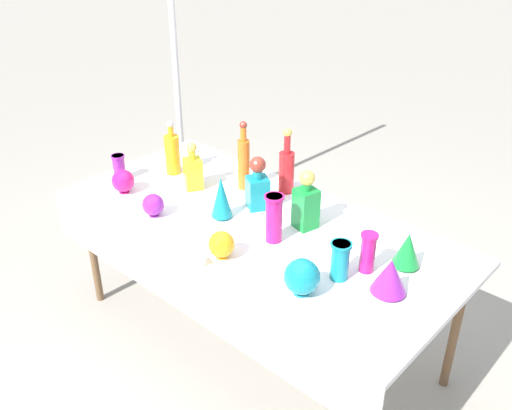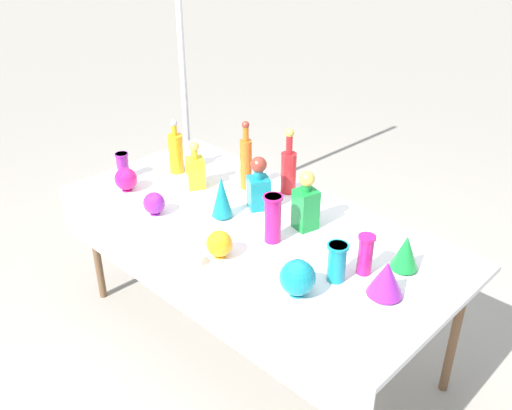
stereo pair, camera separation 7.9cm
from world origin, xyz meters
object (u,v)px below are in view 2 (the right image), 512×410
Objects in this scene: tall_bottle_0 at (176,152)px; round_bowl_3 at (126,179)px; slender_vase_2 at (273,217)px; round_bowl_1 at (219,244)px; square_decanter_1 at (259,186)px; tall_bottle_1 at (246,161)px; fluted_vase_2 at (406,252)px; round_bowl_2 at (154,203)px; slender_vase_3 at (365,253)px; square_decanter_2 at (195,169)px; round_bowl_0 at (297,278)px; fluted_vase_1 at (222,197)px; slender_vase_1 at (123,165)px; tall_bottle_2 at (289,169)px; square_decanter_0 at (306,204)px; canopy_pole at (184,84)px; slender_vase_0 at (337,261)px; fluted_vase_0 at (386,278)px.

round_bowl_3 is (-0.01, -0.34, -0.06)m from tall_bottle_0.
round_bowl_1 is (-0.08, -0.27, -0.06)m from slender_vase_2.
tall_bottle_1 is at bearing 151.04° from square_decanter_1.
fluted_vase_2 reaches higher than round_bowl_2.
square_decanter_1 is at bearing 172.23° from slender_vase_3.
tall_bottle_1 reaches higher than square_decanter_2.
round_bowl_0 is at bearing 0.41° from round_bowl_2.
fluted_vase_1 reaches higher than round_bowl_3.
round_bowl_2 is (0.47, -0.13, -0.02)m from slender_vase_1.
square_decanter_0 is (0.31, -0.23, -0.01)m from tall_bottle_2.
slender_vase_1 is 1.54m from slender_vase_3.
canopy_pole reaches higher than slender_vase_3.
tall_bottle_0 is 2.03× the size of round_bowl_0.
square_decanter_1 is 0.42m from square_decanter_2.
slender_vase_1 is 1.42m from round_bowl_0.
tall_bottle_1 reaches higher than round_bowl_1.
slender_vase_1 is 1.67m from fluted_vase_2.
square_decanter_1 is at bearing -28.96° from tall_bottle_1.
round_bowl_3 is at bearing -129.93° from square_decanter_2.
slender_vase_0 reaches higher than fluted_vase_0.
tall_bottle_1 is 1.43× the size of square_decanter_2.
square_decanter_0 is 0.44m from slender_vase_3.
round_bowl_2 is at bearing -158.41° from fluted_vase_2.
tall_bottle_1 reaches higher than fluted_vase_1.
slender_vase_0 reaches higher than round_bowl_2.
tall_bottle_1 is 0.96m from slender_vase_3.
tall_bottle_0 is 1.89× the size of fluted_vase_2.
tall_bottle_2 is (0.64, 0.26, 0.01)m from tall_bottle_0.
slender_vase_2 is (0.27, -0.42, -0.01)m from tall_bottle_2.
slender_vase_0 is 0.74× the size of slender_vase_2.
slender_vase_2 is 1.40× the size of fluted_vase_2.
canopy_pole is at bearing 143.42° from square_decanter_2.
square_decanter_0 is at bearing 126.29° from round_bowl_0.
round_bowl_2 is (-1.01, -0.20, -0.03)m from slender_vase_0.
tall_bottle_0 is 0.83m from canopy_pole.
square_decanter_2 is at bearing 172.26° from slender_vase_0.
round_bowl_2 is 1.33m from canopy_pole.
square_decanter_0 is 1.74× the size of slender_vase_0.
round_bowl_2 is 0.05× the size of canopy_pole.
canopy_pole is at bearing 158.33° from slender_vase_0.
round_bowl_3 is at bearing 174.46° from round_bowl_1.
square_decanter_1 is 0.75m from round_bowl_0.
fluted_vase_0 is at bearing 7.27° from round_bowl_3.
square_decanter_0 is at bearing 15.32° from slender_vase_1.
square_decanter_2 reaches higher than round_bowl_0.
fluted_vase_0 is (1.52, -0.15, -0.04)m from tall_bottle_0.
fluted_vase_1 is 1.30× the size of fluted_vase_2.
tall_bottle_2 is 1.27m from canopy_pole.
fluted_vase_1 is (-0.74, 0.03, 0.02)m from slender_vase_0.
slender_vase_1 is (-0.80, -0.53, -0.06)m from tall_bottle_2.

